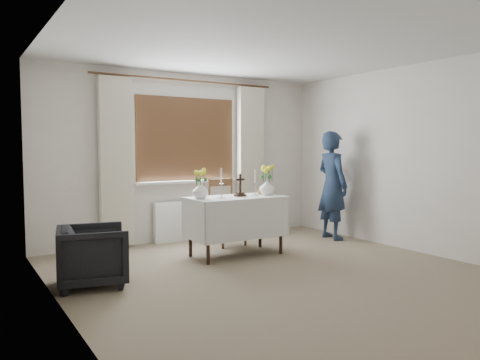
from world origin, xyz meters
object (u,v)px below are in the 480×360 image
wooden_cross (240,185)px  flower_vase_right (267,187)px  wooden_chair (227,212)px  armchair (93,256)px  flower_vase_left (200,190)px  person (332,185)px  altar_table (236,226)px

wooden_cross → flower_vase_right: size_ratio=1.38×
wooden_chair → armchair: bearing=-156.4°
armchair → wooden_cross: wooden_cross is taller
armchair → flower_vase_right: bearing=-70.1°
wooden_cross → flower_vase_left: (-0.56, 0.03, -0.04)m
flower_vase_left → flower_vase_right: 0.96m
armchair → person: bearing=-70.2°
altar_table → flower_vase_right: (0.46, -0.03, 0.49)m
armchair → altar_table: bearing=-67.4°
person → flower_vase_right: person is taller
wooden_chair → wooden_cross: wooden_cross is taller
armchair → flower_vase_left: size_ratio=3.32×
altar_table → flower_vase_left: bearing=175.1°
altar_table → armchair: altar_table is taller
wooden_cross → flower_vase_right: (0.40, -0.04, -0.04)m
wooden_chair → flower_vase_left: 1.00m
wooden_chair → wooden_cross: bearing=-106.1°
armchair → wooden_chair: bearing=-53.7°
person → flower_vase_left: size_ratio=8.05×
wooden_chair → flower_vase_right: 0.79m
wooden_cross → flower_vase_left: bearing=173.5°
altar_table → wooden_cross: (0.06, 0.01, 0.53)m
altar_table → person: 1.87m
altar_table → armchair: 1.97m
person → wooden_chair: bearing=79.1°
flower_vase_left → flower_vase_right: (0.96, -0.07, 0.00)m
altar_table → person: bearing=5.2°
armchair → flower_vase_left: bearing=-62.1°
person → flower_vase_left: bearing=97.9°
altar_table → flower_vase_left: size_ratio=6.09×
flower_vase_right → wooden_chair: bearing=110.4°
flower_vase_left → flower_vase_right: bearing=-4.3°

